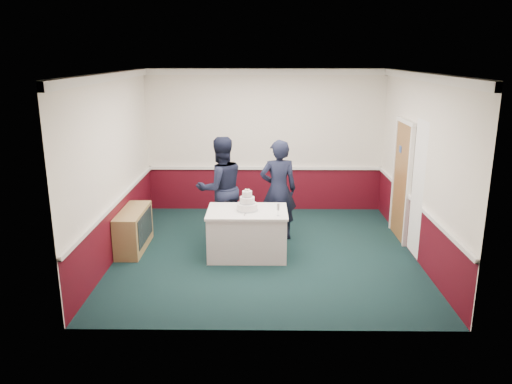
{
  "coord_description": "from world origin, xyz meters",
  "views": [
    {
      "loc": [
        -0.07,
        -7.95,
        3.27
      ],
      "look_at": [
        -0.16,
        -0.1,
        1.1
      ],
      "focal_mm": 35.0,
      "sensor_mm": 36.0,
      "label": 1
    }
  ],
  "objects_px": {
    "sideboard": "(134,230)",
    "person_man": "(221,188)",
    "person_woman": "(278,190)",
    "cake_table": "(247,233)",
    "cake_knife": "(245,214)",
    "wedding_cake": "(247,204)",
    "champagne_flute": "(278,208)"
  },
  "relations": [
    {
      "from": "champagne_flute",
      "to": "person_woman",
      "type": "xyz_separation_m",
      "value": [
        0.04,
        1.1,
        -0.01
      ]
    },
    {
      "from": "cake_table",
      "to": "person_woman",
      "type": "height_order",
      "value": "person_woman"
    },
    {
      "from": "sideboard",
      "to": "wedding_cake",
      "type": "relative_size",
      "value": 3.3
    },
    {
      "from": "cake_knife",
      "to": "cake_table",
      "type": "bearing_deg",
      "value": 86.54
    },
    {
      "from": "cake_knife",
      "to": "person_man",
      "type": "distance_m",
      "value": 1.16
    },
    {
      "from": "champagne_flute",
      "to": "cake_knife",
      "type": "bearing_deg",
      "value": 171.42
    },
    {
      "from": "sideboard",
      "to": "cake_table",
      "type": "bearing_deg",
      "value": -7.59
    },
    {
      "from": "cake_table",
      "to": "cake_knife",
      "type": "bearing_deg",
      "value": -98.53
    },
    {
      "from": "cake_table",
      "to": "cake_knife",
      "type": "distance_m",
      "value": 0.44
    },
    {
      "from": "wedding_cake",
      "to": "person_man",
      "type": "height_order",
      "value": "person_man"
    },
    {
      "from": "wedding_cake",
      "to": "cake_knife",
      "type": "bearing_deg",
      "value": -98.53
    },
    {
      "from": "champagne_flute",
      "to": "person_woman",
      "type": "relative_size",
      "value": 0.11
    },
    {
      "from": "person_woman",
      "to": "person_man",
      "type": "bearing_deg",
      "value": -9.22
    },
    {
      "from": "person_woman",
      "to": "wedding_cake",
      "type": "bearing_deg",
      "value": 49.34
    },
    {
      "from": "cake_table",
      "to": "cake_knife",
      "type": "relative_size",
      "value": 6.0
    },
    {
      "from": "sideboard",
      "to": "wedding_cake",
      "type": "distance_m",
      "value": 2.06
    },
    {
      "from": "sideboard",
      "to": "person_man",
      "type": "bearing_deg",
      "value": 21.93
    },
    {
      "from": "champagne_flute",
      "to": "sideboard",
      "type": "bearing_deg",
      "value": 167.61
    },
    {
      "from": "wedding_cake",
      "to": "person_man",
      "type": "bearing_deg",
      "value": 120.44
    },
    {
      "from": "champagne_flute",
      "to": "person_man",
      "type": "height_order",
      "value": "person_man"
    },
    {
      "from": "person_man",
      "to": "champagne_flute",
      "type": "bearing_deg",
      "value": 106.77
    },
    {
      "from": "person_man",
      "to": "person_woman",
      "type": "bearing_deg",
      "value": 153.58
    },
    {
      "from": "cake_table",
      "to": "cake_knife",
      "type": "xyz_separation_m",
      "value": [
        -0.03,
        -0.2,
        0.39
      ]
    },
    {
      "from": "cake_knife",
      "to": "champagne_flute",
      "type": "bearing_deg",
      "value": -3.51
    },
    {
      "from": "wedding_cake",
      "to": "cake_knife",
      "type": "height_order",
      "value": "wedding_cake"
    },
    {
      "from": "sideboard",
      "to": "person_woman",
      "type": "relative_size",
      "value": 0.65
    },
    {
      "from": "cake_knife",
      "to": "person_woman",
      "type": "relative_size",
      "value": 0.12
    },
    {
      "from": "person_woman",
      "to": "cake_table",
      "type": "bearing_deg",
      "value": 49.34
    },
    {
      "from": "cake_knife",
      "to": "person_woman",
      "type": "bearing_deg",
      "value": 66.03
    },
    {
      "from": "wedding_cake",
      "to": "person_woman",
      "type": "bearing_deg",
      "value": 56.83
    },
    {
      "from": "cake_table",
      "to": "wedding_cake",
      "type": "distance_m",
      "value": 0.5
    },
    {
      "from": "sideboard",
      "to": "cake_table",
      "type": "distance_m",
      "value": 1.99
    }
  ]
}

